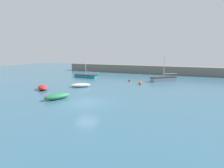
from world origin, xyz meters
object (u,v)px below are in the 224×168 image
(rowboat_blue_near, at_px, (57,96))
(rowboat_white_midwater, at_px, (81,85))
(sailboat_tall_mast, at_px, (86,76))
(mooring_buoy_red, at_px, (129,80))
(sailboat_twin_hulled, at_px, (163,79))
(open_tender_yellow, at_px, (43,87))
(mooring_buoy_orange, at_px, (140,83))

(rowboat_blue_near, xyz_separation_m, rowboat_white_midwater, (-1.49, 8.20, -0.09))
(sailboat_tall_mast, height_order, mooring_buoy_red, sailboat_tall_mast)
(mooring_buoy_red, bearing_deg, sailboat_twin_hulled, 21.79)
(open_tender_yellow, bearing_deg, rowboat_blue_near, 8.13)
(rowboat_white_midwater, bearing_deg, mooring_buoy_orange, 179.83)
(sailboat_twin_hulled, xyz_separation_m, open_tender_yellow, (-17.65, -15.75, -0.12))
(rowboat_blue_near, distance_m, rowboat_white_midwater, 8.33)
(sailboat_tall_mast, distance_m, open_tender_yellow, 14.51)
(sailboat_twin_hulled, bearing_deg, mooring_buoy_orange, 15.94)
(sailboat_tall_mast, relative_size, mooring_buoy_orange, 11.60)
(sailboat_tall_mast, relative_size, mooring_buoy_red, 16.30)
(sailboat_twin_hulled, relative_size, rowboat_white_midwater, 1.42)
(open_tender_yellow, bearing_deg, rowboat_white_midwater, 84.73)
(rowboat_white_midwater, distance_m, mooring_buoy_orange, 11.17)
(sailboat_tall_mast, xyz_separation_m, mooring_buoy_red, (11.22, -1.42, -0.20))
(open_tender_yellow, xyz_separation_m, mooring_buoy_red, (10.99, 13.09, -0.17))
(mooring_buoy_red, distance_m, mooring_buoy_orange, 3.94)
(open_tender_yellow, distance_m, rowboat_white_midwater, 6.25)
(sailboat_twin_hulled, xyz_separation_m, sailboat_tall_mast, (-17.88, -1.25, -0.09))
(sailboat_twin_hulled, bearing_deg, open_tender_yellow, 2.94)
(rowboat_blue_near, xyz_separation_m, open_tender_yellow, (-6.00, 3.88, -0.02))
(sailboat_twin_hulled, relative_size, rowboat_blue_near, 1.44)
(rowboat_blue_near, relative_size, mooring_buoy_orange, 6.22)
(rowboat_blue_near, height_order, sailboat_tall_mast, sailboat_tall_mast)
(rowboat_white_midwater, xyz_separation_m, mooring_buoy_red, (6.48, 8.77, -0.10))
(mooring_buoy_orange, bearing_deg, sailboat_tall_mast, 163.79)
(mooring_buoy_red, bearing_deg, rowboat_blue_near, -106.39)
(sailboat_tall_mast, relative_size, open_tender_yellow, 2.15)
(rowboat_blue_near, distance_m, mooring_buoy_red, 17.69)
(rowboat_white_midwater, bearing_deg, rowboat_blue_near, 67.06)
(rowboat_blue_near, bearing_deg, sailboat_tall_mast, 47.93)
(rowboat_blue_near, height_order, rowboat_white_midwater, rowboat_blue_near)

